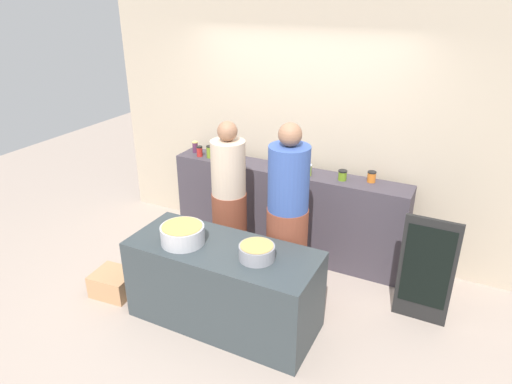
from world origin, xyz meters
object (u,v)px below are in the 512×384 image
at_px(cooking_pot_center, 257,252).
at_px(cook_in_cap, 287,225).
at_px(preserve_jar_2, 210,152).
at_px(preserve_jar_5, 308,170).
at_px(bread_crate, 114,283).
at_px(preserve_jar_1, 200,151).
at_px(cook_with_tongs, 229,207).
at_px(cooking_pot_left, 183,234).
at_px(preserve_jar_4, 291,165).
at_px(preserve_jar_7, 372,177).
at_px(preserve_jar_0, 195,147).
at_px(preserve_jar_6, 342,175).
at_px(chalkboard_sign, 426,271).
at_px(preserve_jar_3, 221,155).

relative_size(cooking_pot_center, cook_in_cap, 0.17).
bearing_deg(preserve_jar_2, preserve_jar_5, -0.08).
bearing_deg(bread_crate, preserve_jar_5, 45.31).
distance_m(preserve_jar_1, cooking_pot_center, 1.99).
xyz_separation_m(cooking_pot_center, cook_with_tongs, (-0.71, 0.78, -0.09)).
xyz_separation_m(preserve_jar_2, cooking_pot_left, (0.60, -1.43, -0.23)).
bearing_deg(cooking_pot_left, preserve_jar_4, 74.21).
height_order(preserve_jar_5, preserve_jar_7, preserve_jar_5).
xyz_separation_m(preserve_jar_0, preserve_jar_6, (1.84, -0.05, -0.01)).
bearing_deg(chalkboard_sign, cooking_pot_center, -146.13).
relative_size(preserve_jar_2, cook_with_tongs, 0.09).
bearing_deg(preserve_jar_3, preserve_jar_1, -178.41).
height_order(preserve_jar_0, preserve_jar_3, preserve_jar_0).
bearing_deg(preserve_jar_1, preserve_jar_7, 3.89).
xyz_separation_m(preserve_jar_4, bread_crate, (-1.26, -1.52, -0.97)).
bearing_deg(preserve_jar_2, preserve_jar_6, 1.21).
height_order(preserve_jar_6, cooking_pot_center, preserve_jar_6).
bearing_deg(cook_in_cap, preserve_jar_1, 152.36).
relative_size(preserve_jar_0, preserve_jar_5, 1.10).
bearing_deg(preserve_jar_1, bread_crate, -94.56).
height_order(preserve_jar_7, cooking_pot_center, preserve_jar_7).
height_order(preserve_jar_0, cook_in_cap, cook_in_cap).
height_order(preserve_jar_3, preserve_jar_7, preserve_jar_3).
xyz_separation_m(preserve_jar_4, preserve_jar_7, (0.85, 0.10, -0.02)).
distance_m(preserve_jar_0, chalkboard_sign, 2.94).
distance_m(preserve_jar_3, preserve_jar_4, 0.86).
height_order(bread_crate, chalkboard_sign, chalkboard_sign).
xyz_separation_m(preserve_jar_0, preserve_jar_1, (0.13, -0.10, -0.01)).
distance_m(preserve_jar_5, cook_in_cap, 0.83).
relative_size(preserve_jar_0, preserve_jar_1, 1.09).
bearing_deg(cook_with_tongs, chalkboard_sign, 2.04).
height_order(preserve_jar_2, cook_with_tongs, cook_with_tongs).
height_order(cook_in_cap, bread_crate, cook_in_cap).
height_order(preserve_jar_0, bread_crate, preserve_jar_0).
relative_size(preserve_jar_1, preserve_jar_2, 0.86).
distance_m(preserve_jar_1, preserve_jar_4, 1.14).
distance_m(cooking_pot_left, chalkboard_sign, 2.19).
height_order(preserve_jar_5, cook_in_cap, cook_in_cap).
distance_m(preserve_jar_6, cook_in_cap, 0.89).
distance_m(preserve_jar_2, preserve_jar_5, 1.23).
height_order(preserve_jar_6, cook_with_tongs, cook_with_tongs).
height_order(preserve_jar_4, cook_in_cap, cook_in_cap).
bearing_deg(preserve_jar_6, preserve_jar_3, -178.35).
distance_m(preserve_jar_1, preserve_jar_3, 0.28).
bearing_deg(chalkboard_sign, preserve_jar_4, 160.77).
height_order(preserve_jar_3, bread_crate, preserve_jar_3).
bearing_deg(preserve_jar_1, preserve_jar_3, 1.59).
height_order(preserve_jar_1, cooking_pot_left, preserve_jar_1).
height_order(preserve_jar_0, cooking_pot_left, preserve_jar_0).
relative_size(preserve_jar_4, cooking_pot_center, 0.48).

